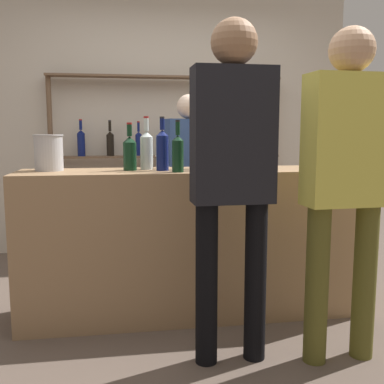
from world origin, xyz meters
The scene contains 15 objects.
ground_plane centered at (0.00, 0.00, 0.00)m, with size 16.00×16.00×0.00m, color brown.
bar_counter centered at (0.00, 0.00, 0.49)m, with size 2.25×0.51×0.99m, color #997551.
back_wall centered at (0.00, 1.85, 1.40)m, with size 3.85×0.12×2.80m, color beige.
back_shelf centered at (-0.01, 1.67, 1.19)m, with size 2.34×0.18×1.79m.
counter_bottle_0 centered at (-0.41, 0.02, 1.11)m, with size 0.09×0.09×0.31m.
counter_bottle_1 centered at (-0.20, -0.03, 1.13)m, with size 0.08×0.08×0.35m.
counter_bottle_2 centered at (0.03, 0.07, 1.13)m, with size 0.07×0.07×0.35m.
counter_bottle_3 centered at (-0.29, 0.08, 1.12)m, with size 0.08×0.08×0.35m.
counter_bottle_4 centered at (-0.11, -0.15, 1.11)m, with size 0.07×0.07×0.32m.
counter_bottle_5 centered at (0.04, -0.07, 1.12)m, with size 0.07×0.07×0.34m.
wine_glass centered at (-0.19, 0.12, 1.11)m, with size 0.08×0.08×0.16m.
ice_bucket centered at (-0.92, 0.08, 1.11)m, with size 0.19×0.19×0.23m.
customer_center centered at (0.11, -0.67, 1.08)m, with size 0.42×0.24×1.80m.
server_behind_counter centered at (0.10, 0.83, 0.92)m, with size 0.41×0.24×1.54m.
customer_right centered at (0.70, -0.74, 1.05)m, with size 0.45×0.23×1.76m.
Camera 1 is at (-0.46, -2.92, 1.25)m, focal length 42.00 mm.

